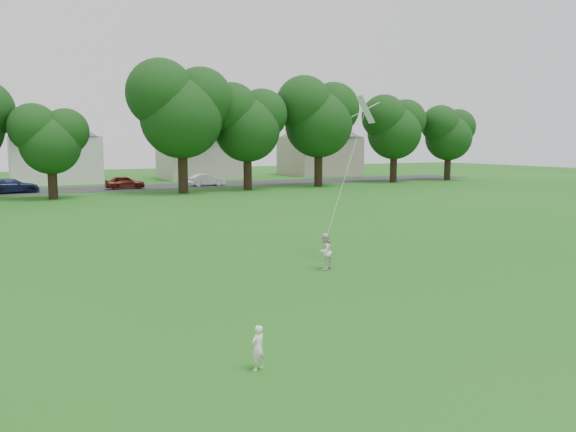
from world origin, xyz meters
TOP-DOWN VIEW (x-y plane):
  - ground at (0.00, 0.00)m, footprint 160.00×160.00m
  - street at (0.00, 42.00)m, footprint 90.00×7.00m
  - toddler at (-1.77, -1.74)m, footprint 0.36×0.30m
  - older_boy at (3.68, 4.76)m, footprint 0.75×0.69m
  - kite at (4.77, 5.19)m, footprint 1.51×1.17m
  - tree_row at (3.34, 35.54)m, footprint 82.02×9.00m
  - house_row at (0.52, 52.00)m, footprint 76.89×13.22m

SIDE VIEW (x-z plane):
  - ground at x=0.00m, z-range 0.00..0.00m
  - street at x=0.00m, z-range 0.00..0.01m
  - toddler at x=-1.77m, z-range 0.00..0.86m
  - older_boy at x=3.68m, z-range 0.00..1.23m
  - kite at x=4.77m, z-range 0.51..5.73m
  - house_row at x=0.52m, z-range -0.01..9.06m
  - tree_row at x=3.34m, z-range 0.86..12.01m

